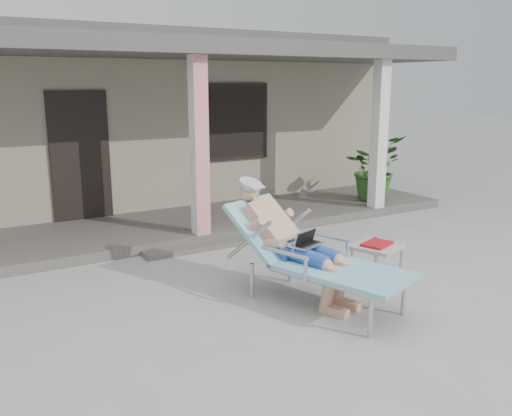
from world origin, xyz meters
TOP-DOWN VIEW (x-y plane):
  - ground at (0.00, 0.00)m, footprint 60.00×60.00m
  - house at (0.00, 6.50)m, footprint 10.40×5.40m
  - porch_deck at (0.00, 3.00)m, footprint 10.00×2.00m
  - porch_overhang at (0.00, 2.95)m, footprint 10.00×2.30m
  - porch_step at (0.00, 1.85)m, footprint 2.00×0.30m
  - lounger at (0.05, -0.40)m, footprint 1.44×2.22m
  - side_table at (1.20, -0.35)m, footprint 0.67×0.67m
  - potted_palm at (3.89, 2.66)m, footprint 1.37×1.28m

SIDE VIEW (x-z plane):
  - ground at x=0.00m, z-range 0.00..0.00m
  - porch_step at x=0.00m, z-range 0.00..0.07m
  - porch_deck at x=0.00m, z-range 0.00..0.15m
  - side_table at x=1.20m, z-range 0.16..0.63m
  - potted_palm at x=3.89m, z-range 0.15..1.39m
  - lounger at x=0.05m, z-range 0.16..1.56m
  - house at x=0.00m, z-range 0.02..3.32m
  - porch_overhang at x=0.00m, z-range 1.36..4.21m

